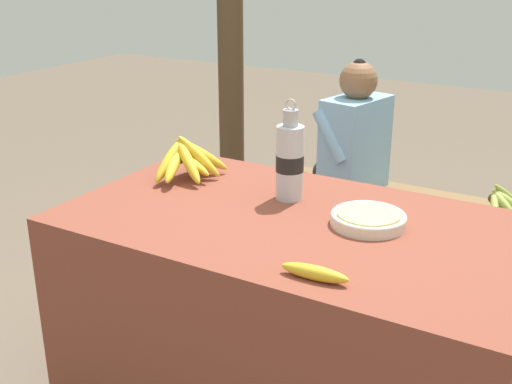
{
  "coord_description": "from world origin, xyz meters",
  "views": [
    {
      "loc": [
        0.8,
        -1.62,
        1.5
      ],
      "look_at": [
        -0.16,
        0.05,
        0.77
      ],
      "focal_mm": 45.0,
      "sensor_mm": 36.0,
      "label": 1
    }
  ],
  "objects_px": {
    "seated_vendor": "(347,149)",
    "water_bottle": "(290,160)",
    "serving_bowl": "(368,218)",
    "loose_banana_front": "(315,273)",
    "banana_bunch_ripe": "(188,158)",
    "banana_bunch_green": "(502,200)",
    "wooden_bench": "(409,210)"
  },
  "relations": [
    {
      "from": "water_bottle",
      "to": "banana_bunch_green",
      "type": "height_order",
      "value": "water_bottle"
    },
    {
      "from": "banana_bunch_ripe",
      "to": "wooden_bench",
      "type": "height_order",
      "value": "banana_bunch_ripe"
    },
    {
      "from": "serving_bowl",
      "to": "loose_banana_front",
      "type": "height_order",
      "value": "serving_bowl"
    },
    {
      "from": "water_bottle",
      "to": "wooden_bench",
      "type": "distance_m",
      "value": 1.2
    },
    {
      "from": "serving_bowl",
      "to": "seated_vendor",
      "type": "relative_size",
      "value": 0.22
    },
    {
      "from": "wooden_bench",
      "to": "banana_bunch_green",
      "type": "bearing_deg",
      "value": 0.21
    },
    {
      "from": "wooden_bench",
      "to": "banana_bunch_ripe",
      "type": "bearing_deg",
      "value": -115.36
    },
    {
      "from": "loose_banana_front",
      "to": "seated_vendor",
      "type": "distance_m",
      "value": 1.62
    },
    {
      "from": "wooden_bench",
      "to": "seated_vendor",
      "type": "bearing_deg",
      "value": -176.11
    },
    {
      "from": "banana_bunch_ripe",
      "to": "seated_vendor",
      "type": "bearing_deg",
      "value": 80.18
    },
    {
      "from": "water_bottle",
      "to": "loose_banana_front",
      "type": "relative_size",
      "value": 1.84
    },
    {
      "from": "water_bottle",
      "to": "wooden_bench",
      "type": "relative_size",
      "value": 0.24
    },
    {
      "from": "banana_bunch_ripe",
      "to": "banana_bunch_green",
      "type": "relative_size",
      "value": 1.04
    },
    {
      "from": "serving_bowl",
      "to": "seated_vendor",
      "type": "bearing_deg",
      "value": 115.14
    },
    {
      "from": "banana_bunch_ripe",
      "to": "serving_bowl",
      "type": "xyz_separation_m",
      "value": [
        0.71,
        -0.08,
        -0.05
      ]
    },
    {
      "from": "banana_bunch_ripe",
      "to": "serving_bowl",
      "type": "bearing_deg",
      "value": -6.37
    },
    {
      "from": "wooden_bench",
      "to": "serving_bowl",
      "type": "bearing_deg",
      "value": -79.97
    },
    {
      "from": "banana_bunch_ripe",
      "to": "seated_vendor",
      "type": "relative_size",
      "value": 0.3
    },
    {
      "from": "serving_bowl",
      "to": "water_bottle",
      "type": "distance_m",
      "value": 0.33
    },
    {
      "from": "seated_vendor",
      "to": "water_bottle",
      "type": "bearing_deg",
      "value": 114.18
    },
    {
      "from": "water_bottle",
      "to": "seated_vendor",
      "type": "distance_m",
      "value": 1.11
    },
    {
      "from": "serving_bowl",
      "to": "banana_bunch_green",
      "type": "xyz_separation_m",
      "value": [
        0.21,
        1.15,
        -0.29
      ]
    },
    {
      "from": "banana_bunch_ripe",
      "to": "banana_bunch_green",
      "type": "xyz_separation_m",
      "value": [
        0.92,
        1.07,
        -0.34
      ]
    },
    {
      "from": "banana_bunch_green",
      "to": "seated_vendor",
      "type": "bearing_deg",
      "value": -178.16
    },
    {
      "from": "banana_bunch_green",
      "to": "water_bottle",
      "type": "bearing_deg",
      "value": -115.7
    },
    {
      "from": "banana_bunch_ripe",
      "to": "water_bottle",
      "type": "height_order",
      "value": "water_bottle"
    },
    {
      "from": "loose_banana_front",
      "to": "wooden_bench",
      "type": "xyz_separation_m",
      "value": [
        -0.21,
        1.54,
        -0.42
      ]
    },
    {
      "from": "banana_bunch_ripe",
      "to": "loose_banana_front",
      "type": "height_order",
      "value": "banana_bunch_ripe"
    },
    {
      "from": "loose_banana_front",
      "to": "banana_bunch_green",
      "type": "xyz_separation_m",
      "value": [
        0.2,
        1.54,
        -0.29
      ]
    },
    {
      "from": "banana_bunch_ripe",
      "to": "water_bottle",
      "type": "bearing_deg",
      "value": -0.03
    },
    {
      "from": "wooden_bench",
      "to": "banana_bunch_green",
      "type": "xyz_separation_m",
      "value": [
        0.41,
        0.0,
        0.13
      ]
    },
    {
      "from": "water_bottle",
      "to": "seated_vendor",
      "type": "bearing_deg",
      "value": 102.04
    }
  ]
}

